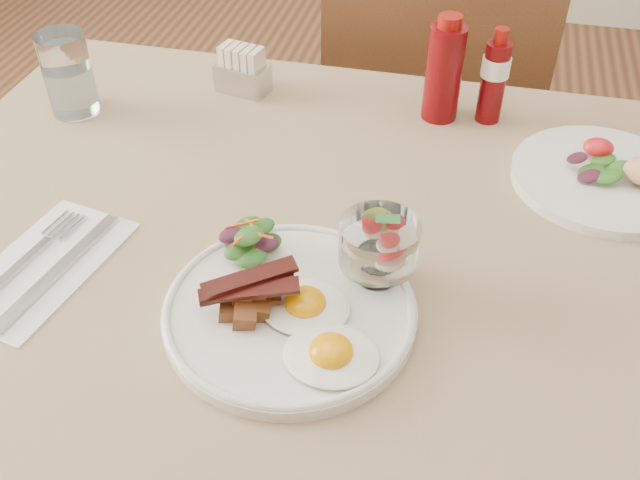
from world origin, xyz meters
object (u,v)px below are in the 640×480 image
Objects in this scene: table at (383,294)px; second_plate at (619,176)px; sugar_caddy at (243,72)px; chair_far at (430,124)px; main_plate at (290,312)px; fruit_cup at (379,243)px; water_glass at (69,78)px; hot_sauce_bottle at (494,77)px; ketchup_bottle at (444,71)px.

second_plate reaches higher than table.
table is at bearing -36.19° from sugar_caddy.
chair_far is 0.85m from main_plate.
fruit_cup reaches higher than main_plate.
sugar_caddy is 0.72× the size of water_glass.
table is 0.68m from chair_far.
chair_far is 6.28× the size of hot_sauce_bottle.
second_plate is at bearing 33.84° from table.
chair_far is 10.13× the size of sugar_caddy.
fruit_cup is 0.42m from hot_sauce_bottle.
second_plate is at bearing -26.29° from ketchup_bottle.
chair_far is (0.00, 0.66, -0.14)m from table.
main_plate is 1.71× the size of ketchup_bottle.
chair_far is at bearing 90.00° from table.
fruit_cup is (-0.00, -0.08, 0.15)m from table.
second_plate is 0.59m from sugar_caddy.
hot_sauce_bottle is (0.10, 0.33, 0.16)m from table.
fruit_cup is 0.60m from water_glass.
chair_far is 3.48× the size of second_plate.
fruit_cup reaches higher than table.
fruit_cup is 0.50m from sugar_caddy.
fruit_cup is at bearing -94.35° from ketchup_bottle.
second_plate is 1.80× the size of hot_sauce_bottle.
table is 4.97× the size of second_plate.
chair_far is at bearing 61.34° from sugar_caddy.
ketchup_bottle is at bearing -85.14° from chair_far.
main_plate is 0.51m from sugar_caddy.
ketchup_bottle is (0.03, 0.39, 0.01)m from fruit_cup.
second_plate is 2.91× the size of sugar_caddy.
hot_sauce_bottle is (0.10, -0.34, 0.30)m from chair_far.
hot_sauce_bottle is at bearing 12.22° from sugar_caddy.
second_plate is (0.29, -0.47, 0.24)m from chair_far.
hot_sauce_bottle is 0.64m from water_glass.
water_glass is at bearing -168.47° from ketchup_bottle.
water_glass reaches higher than fruit_cup.
table is at bearing -21.16° from water_glass.
main_plate is at bearing -54.46° from sugar_caddy.
second_plate is (0.37, 0.34, 0.01)m from main_plate.
hot_sauce_bottle is at bearing 75.52° from fruit_cup.
ketchup_bottle is at bearing 85.65° from fruit_cup.
sugar_caddy is at bearing 178.91° from ketchup_bottle.
ketchup_bottle reaches higher than water_glass.
sugar_caddy is (-0.32, 0.01, -0.04)m from ketchup_bottle.
main_plate is at bearing -111.79° from hot_sauce_bottle.
chair_far reaches higher than table.
sugar_caddy is (-0.29, 0.32, 0.12)m from table.
main_plate reaches higher than table.
water_glass is at bearing -138.98° from chair_far.
main_plate is at bearing -38.34° from water_glass.
hot_sauce_bottle reaches higher than water_glass.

